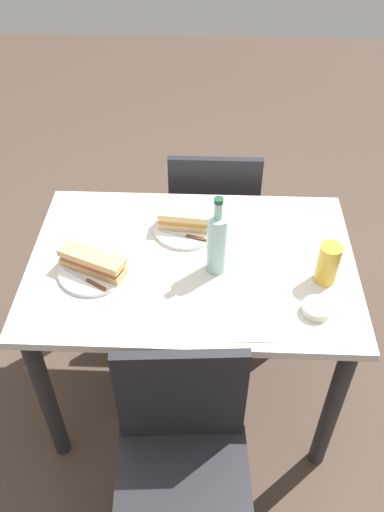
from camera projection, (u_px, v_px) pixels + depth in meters
name	position (u px, v px, depth m)	size (l,w,h in m)	color
ground_plane	(192.00, 384.00, 2.34)	(8.00, 8.00, 0.00)	#47382D
dining_table	(192.00, 285.00, 1.91)	(1.12, 0.76, 0.75)	beige
chair_far	(182.00, 456.00, 1.59)	(0.43, 0.43, 0.85)	black
chair_near	(213.00, 215.00, 2.42)	(0.40, 0.40, 0.85)	black
plate_near	(94.00, 270.00, 1.78)	(0.24, 0.24, 0.01)	white
baguette_sandwich_near	(92.00, 262.00, 1.75)	(0.24, 0.15, 0.07)	tan
knife_near	(87.00, 280.00, 1.73)	(0.16, 0.11, 0.01)	silver
plate_far	(186.00, 228.00, 1.94)	(0.24, 0.24, 0.01)	white
baguette_sandwich_far	(186.00, 219.00, 1.91)	(0.20, 0.09, 0.07)	#DBB77A
knife_far	(187.00, 236.00, 1.89)	(0.18, 0.06, 0.01)	silver
water_bottle	(217.00, 242.00, 1.72)	(0.07, 0.07, 0.29)	#99C6B7
beer_glass	(328.00, 263.00, 1.71)	(0.07, 0.07, 0.14)	gold
olive_bowl	(317.00, 309.00, 1.65)	(0.09, 0.09, 0.03)	silver
paper_napkin	(255.00, 324.00, 1.62)	(0.14, 0.14, 0.00)	white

